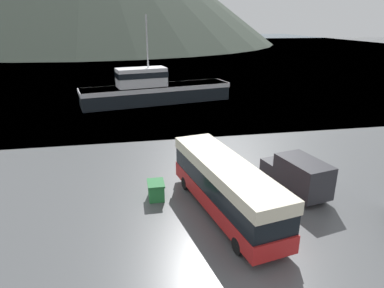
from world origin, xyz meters
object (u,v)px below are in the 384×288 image
tour_bus (225,185)px  delivery_van (297,174)px  storage_bin (156,190)px  fishing_boat (154,90)px

tour_bus → delivery_van: (5.50, 1.63, -0.53)m
delivery_van → storage_bin: size_ratio=3.88×
delivery_van → fishing_boat: fishing_boat is taller
storage_bin → tour_bus: bearing=-32.4°
tour_bus → delivery_van: bearing=5.4°
delivery_van → storage_bin: bearing=162.6°
tour_bus → fishing_boat: bearing=82.4°
tour_bus → storage_bin: size_ratio=7.64×
tour_bus → fishing_boat: fishing_boat is taller
delivery_van → storage_bin: delivery_van is taller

